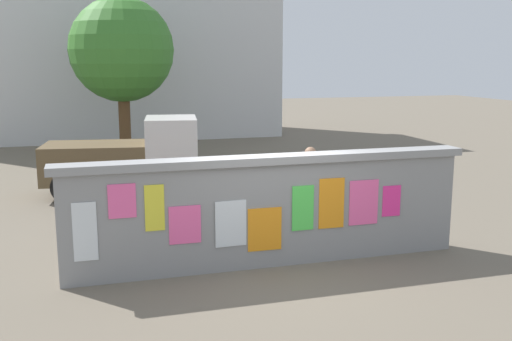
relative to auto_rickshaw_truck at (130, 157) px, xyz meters
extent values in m
plane|color=#6B6051|center=(1.72, 2.30, -0.90)|extent=(60.00, 60.00, 0.00)
cube|color=gray|center=(1.72, -5.70, -0.08)|extent=(6.39, 0.30, 1.64)
cube|color=gray|center=(1.72, -5.70, 0.80)|extent=(6.59, 0.42, 0.12)
cube|color=silver|center=(-1.09, -5.86, -0.08)|extent=(0.34, 0.02, 0.86)
cube|color=#F9599E|center=(-0.56, -5.86, 0.33)|extent=(0.39, 0.01, 0.50)
cube|color=yellow|center=(-0.10, -5.86, 0.20)|extent=(0.29, 0.01, 0.69)
cube|color=#F9599E|center=(0.33, -5.86, -0.09)|extent=(0.48, 0.02, 0.58)
cube|color=silver|center=(1.03, -5.86, -0.13)|extent=(0.49, 0.02, 0.71)
cube|color=orange|center=(1.57, -5.86, -0.27)|extent=(0.54, 0.02, 0.68)
cube|color=#4CD84C|center=(2.20, -5.86, 0.03)|extent=(0.36, 0.02, 0.72)
cube|color=orange|center=(2.69, -5.86, 0.07)|extent=(0.43, 0.02, 0.81)
cube|color=#F9599E|center=(3.25, -5.86, 0.05)|extent=(0.50, 0.02, 0.74)
cube|color=#F42D8C|center=(3.75, -5.86, 0.04)|extent=(0.32, 0.02, 0.51)
cylinder|color=black|center=(1.17, 0.49, -0.55)|extent=(0.72, 0.30, 0.70)
cylinder|color=black|center=(0.99, -0.80, -0.55)|extent=(0.72, 0.30, 0.70)
cylinder|color=black|center=(-1.30, 0.85, -0.55)|extent=(0.72, 0.30, 0.70)
cylinder|color=black|center=(-1.49, -0.44, -0.55)|extent=(0.72, 0.30, 0.70)
cube|color=silver|center=(0.98, -0.14, 0.20)|extent=(1.40, 1.66, 1.50)
cube|color=brown|center=(-0.80, 0.12, -0.10)|extent=(2.59, 1.83, 0.90)
cylinder|color=black|center=(0.41, -3.65, -0.60)|extent=(0.61, 0.16, 0.60)
cylinder|color=black|center=(-0.89, -3.52, -0.60)|extent=(0.61, 0.18, 0.60)
cube|color=red|center=(-0.24, -3.59, -0.32)|extent=(1.02, 0.34, 0.32)
cube|color=black|center=(-0.44, -3.57, -0.14)|extent=(0.58, 0.28, 0.10)
cube|color=#262626|center=(0.31, -3.64, -0.05)|extent=(0.10, 0.56, 0.03)
cylinder|color=black|center=(3.98, -1.39, -0.57)|extent=(0.66, 0.14, 0.66)
cylinder|color=black|center=(2.94, -1.54, -0.57)|extent=(0.66, 0.14, 0.66)
cube|color=#1933A5|center=(3.46, -1.47, -0.39)|extent=(0.95, 0.18, 0.06)
cylinder|color=#1933A5|center=(3.31, -1.49, -0.17)|extent=(0.03, 0.03, 0.40)
cube|color=black|center=(3.31, -1.49, 0.03)|extent=(0.21, 0.11, 0.05)
cube|color=black|center=(3.93, -1.40, -0.02)|extent=(0.10, 0.44, 0.03)
cylinder|color=black|center=(1.33, -3.13, -0.57)|extent=(0.65, 0.20, 0.66)
cylinder|color=black|center=(2.35, -2.87, -0.57)|extent=(0.65, 0.20, 0.66)
cube|color=gold|center=(1.84, -3.00, -0.39)|extent=(0.93, 0.27, 0.06)
cylinder|color=gold|center=(1.98, -2.96, -0.17)|extent=(0.04, 0.04, 0.40)
cube|color=black|center=(1.98, -2.96, 0.03)|extent=(0.21, 0.13, 0.05)
cube|color=black|center=(1.38, -3.11, -0.02)|extent=(0.15, 0.44, 0.03)
cylinder|color=#D83F72|center=(2.93, -4.08, -0.50)|extent=(0.12, 0.12, 0.80)
cylinder|color=#D83F72|center=(3.06, -4.20, -0.50)|extent=(0.12, 0.12, 0.80)
cylinder|color=#D83F72|center=(3.00, -4.14, 0.20)|extent=(0.48, 0.48, 0.60)
sphere|color=#8C664C|center=(3.00, -4.14, 0.61)|extent=(0.22, 0.22, 0.22)
cylinder|color=brown|center=(0.30, 5.95, 0.27)|extent=(0.39, 0.39, 2.33)
sphere|color=#357428|center=(0.30, 5.95, 2.63)|extent=(3.43, 3.43, 3.43)
cube|color=silver|center=(0.07, 11.52, 2.84)|extent=(13.89, 4.67, 7.48)
camera|label=1|loc=(-1.03, -14.21, 2.32)|focal=41.19mm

